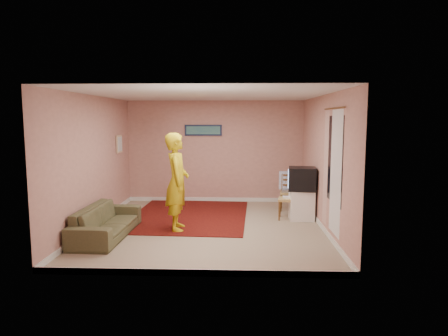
{
  "coord_description": "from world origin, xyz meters",
  "views": [
    {
      "loc": [
        0.6,
        -7.72,
        2.15
      ],
      "look_at": [
        0.3,
        0.6,
        1.11
      ],
      "focal_mm": 32.0,
      "sensor_mm": 36.0,
      "label": 1
    }
  ],
  "objects_px": {
    "tv_cabinet": "(301,205)",
    "person": "(177,182)",
    "chair_a": "(289,189)",
    "chair_b": "(288,194)",
    "crt_tv": "(302,179)",
    "sofa": "(106,222)"
  },
  "relations": [
    {
      "from": "chair_a",
      "to": "crt_tv",
      "type": "bearing_deg",
      "value": -71.05
    },
    {
      "from": "person",
      "to": "chair_b",
      "type": "bearing_deg",
      "value": -74.01
    },
    {
      "from": "chair_b",
      "to": "person",
      "type": "height_order",
      "value": "person"
    },
    {
      "from": "person",
      "to": "crt_tv",
      "type": "bearing_deg",
      "value": -77.3
    },
    {
      "from": "tv_cabinet",
      "to": "person",
      "type": "bearing_deg",
      "value": -161.03
    },
    {
      "from": "tv_cabinet",
      "to": "sofa",
      "type": "relative_size",
      "value": 0.33
    },
    {
      "from": "tv_cabinet",
      "to": "chair_a",
      "type": "relative_size",
      "value": 1.38
    },
    {
      "from": "chair_b",
      "to": "sofa",
      "type": "height_order",
      "value": "chair_b"
    },
    {
      "from": "tv_cabinet",
      "to": "crt_tv",
      "type": "distance_m",
      "value": 0.56
    },
    {
      "from": "chair_a",
      "to": "person",
      "type": "height_order",
      "value": "person"
    },
    {
      "from": "sofa",
      "to": "crt_tv",
      "type": "bearing_deg",
      "value": -68.14
    },
    {
      "from": "chair_a",
      "to": "sofa",
      "type": "xyz_separation_m",
      "value": [
        -3.58,
        -2.25,
        -0.23
      ]
    },
    {
      "from": "tv_cabinet",
      "to": "chair_a",
      "type": "xyz_separation_m",
      "value": [
        -0.17,
        0.87,
        0.2
      ]
    },
    {
      "from": "crt_tv",
      "to": "chair_b",
      "type": "xyz_separation_m",
      "value": [
        -0.29,
        0.05,
        -0.34
      ]
    },
    {
      "from": "tv_cabinet",
      "to": "chair_a",
      "type": "height_order",
      "value": "chair_a"
    },
    {
      "from": "tv_cabinet",
      "to": "chair_b",
      "type": "height_order",
      "value": "chair_b"
    },
    {
      "from": "crt_tv",
      "to": "chair_b",
      "type": "distance_m",
      "value": 0.45
    },
    {
      "from": "chair_a",
      "to": "chair_b",
      "type": "height_order",
      "value": "chair_b"
    },
    {
      "from": "chair_a",
      "to": "sofa",
      "type": "relative_size",
      "value": 0.24
    },
    {
      "from": "tv_cabinet",
      "to": "sofa",
      "type": "bearing_deg",
      "value": -159.8
    },
    {
      "from": "chair_a",
      "to": "chair_b",
      "type": "bearing_deg",
      "value": -90.33
    },
    {
      "from": "tv_cabinet",
      "to": "sofa",
      "type": "height_order",
      "value": "tv_cabinet"
    }
  ]
}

